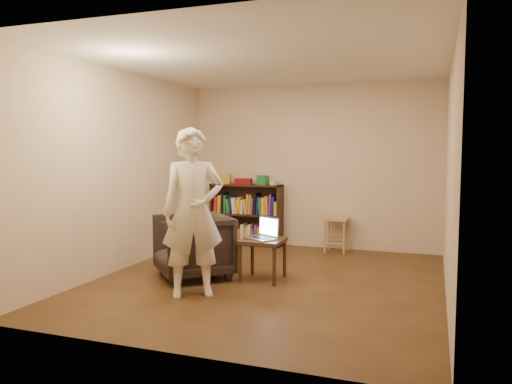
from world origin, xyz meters
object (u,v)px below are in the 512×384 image
(bookshelf, at_px, (247,218))
(person, at_px, (193,212))
(armchair, at_px, (193,246))
(side_table, at_px, (263,246))
(stool, at_px, (336,224))
(laptop, at_px, (264,234))

(bookshelf, xyz_separation_m, person, (0.49, -2.90, 0.46))
(armchair, bearing_deg, side_table, 58.27)
(stool, xyz_separation_m, person, (-1.02, -2.81, 0.48))
(laptop, distance_m, person, 1.06)
(bookshelf, relative_size, person, 0.66)
(stool, relative_size, laptop, 1.24)
(bookshelf, height_order, armchair, bookshelf)
(bookshelf, bearing_deg, stool, -3.47)
(bookshelf, relative_size, armchair, 1.40)
(bookshelf, xyz_separation_m, stool, (1.51, -0.09, -0.01))
(armchair, distance_m, person, 0.91)
(armchair, xyz_separation_m, side_table, (0.85, 0.17, 0.03))
(laptop, bearing_deg, side_table, -85.01)
(bookshelf, bearing_deg, armchair, -86.33)
(armchair, height_order, person, person)
(stool, height_order, armchair, armchair)
(side_table, relative_size, person, 0.28)
(stool, height_order, side_table, stool)
(laptop, relative_size, person, 0.24)
(armchair, relative_size, side_table, 1.72)
(bookshelf, height_order, person, person)
(side_table, relative_size, laptop, 1.17)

